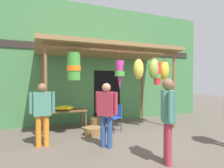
# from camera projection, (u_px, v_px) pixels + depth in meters

# --- Properties ---
(ground_plane) EXTENTS (30.00, 30.00, 0.00)m
(ground_plane) POSITION_uv_depth(u_px,v_px,m) (131.00, 134.00, 5.60)
(ground_plane) COLOR #60564C
(shop_facade) EXTENTS (9.28, 0.29, 4.55)m
(shop_facade) POSITION_uv_depth(u_px,v_px,m) (105.00, 64.00, 7.61)
(shop_facade) COLOR #47844C
(shop_facade) RESTS_ON ground_plane
(market_stall_canopy) EXTENTS (4.62, 2.46, 2.73)m
(market_stall_canopy) POSITION_uv_depth(u_px,v_px,m) (112.00, 57.00, 6.28)
(market_stall_canopy) COLOR brown
(market_stall_canopy) RESTS_ON ground_plane
(display_table) EXTENTS (1.39, 0.75, 0.65)m
(display_table) POSITION_uv_depth(u_px,v_px,m) (64.00, 112.00, 6.08)
(display_table) COLOR brown
(display_table) RESTS_ON ground_plane
(flower_heap_on_table) EXTENTS (0.60, 0.42, 0.15)m
(flower_heap_on_table) POSITION_uv_depth(u_px,v_px,m) (65.00, 108.00, 6.01)
(flower_heap_on_table) COLOR yellow
(flower_heap_on_table) RESTS_ON display_table
(folding_chair) EXTENTS (0.54, 0.54, 0.84)m
(folding_chair) POSITION_uv_depth(u_px,v_px,m) (115.00, 115.00, 5.96)
(folding_chair) COLOR #2347A8
(folding_chair) RESTS_ON ground_plane
(wicker_basket_by_table) EXTENTS (0.54, 0.54, 0.30)m
(wicker_basket_by_table) POSITION_uv_depth(u_px,v_px,m) (97.00, 122.00, 6.60)
(wicker_basket_by_table) COLOR olive
(wicker_basket_by_table) RESTS_ON ground_plane
(wicker_basket_spare) EXTENTS (0.50, 0.50, 0.23)m
(wicker_basket_spare) POSITION_uv_depth(u_px,v_px,m) (93.00, 131.00, 5.53)
(wicker_basket_spare) COLOR olive
(wicker_basket_spare) RESTS_ON ground_plane
(vendor_in_orange) EXTENTS (0.59, 0.22, 1.54)m
(vendor_in_orange) POSITION_uv_depth(u_px,v_px,m) (42.00, 110.00, 4.53)
(vendor_in_orange) COLOR orange
(vendor_in_orange) RESTS_ON ground_plane
(customer_foreground) EXTENTS (0.42, 0.48, 1.54)m
(customer_foreground) POSITION_uv_depth(u_px,v_px,m) (106.00, 110.00, 4.49)
(customer_foreground) COLOR #2D5193
(customer_foreground) RESTS_ON ground_plane
(passerby_at_right) EXTENTS (0.39, 0.52, 1.64)m
(passerby_at_right) POSITION_uv_depth(u_px,v_px,m) (168.00, 114.00, 3.61)
(passerby_at_right) COLOR #B23347
(passerby_at_right) RESTS_ON ground_plane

